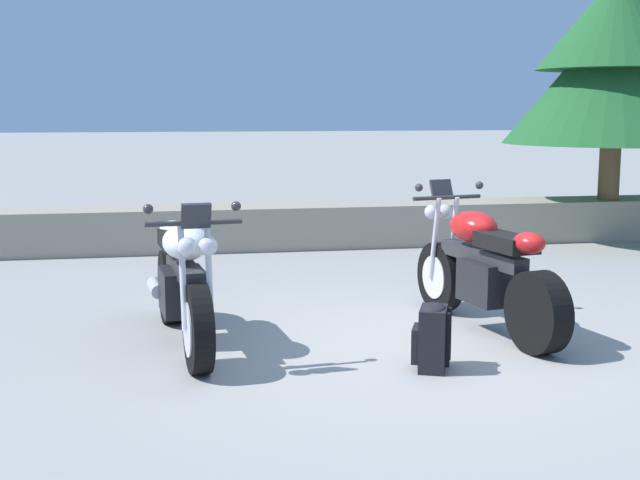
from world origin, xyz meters
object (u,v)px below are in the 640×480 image
motorcycle_white_near_left (183,284)px  motorcycle_red_centre (484,271)px  rider_backpack (432,335)px  pine_tree_far_left (615,62)px

motorcycle_white_near_left → motorcycle_red_centre: same height
rider_backpack → pine_tree_far_left: pine_tree_far_left is taller
motorcycle_red_centre → rider_backpack: (-0.74, -0.97, -0.24)m
motorcycle_white_near_left → pine_tree_far_left: bearing=36.3°
pine_tree_far_left → motorcycle_red_centre: bearing=-129.0°
motorcycle_red_centre → pine_tree_far_left: size_ratio=0.67×
rider_backpack → pine_tree_far_left: bearing=51.3°
rider_backpack → pine_tree_far_left: (4.19, 5.22, 2.18)m
rider_backpack → pine_tree_far_left: 7.04m
pine_tree_far_left → rider_backpack: bearing=-128.7°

